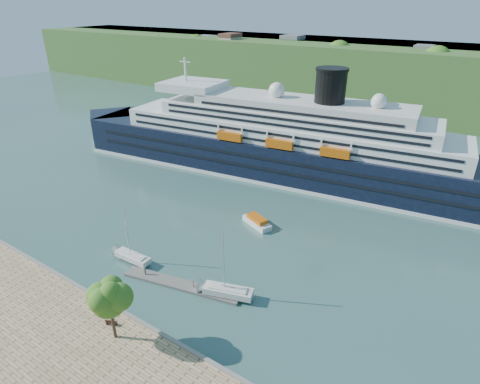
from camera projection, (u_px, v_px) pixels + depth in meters
ground at (111, 309)px, 57.75m from camera, size 400.00×400.00×0.00m
far_hillside at (395, 77)px, 160.92m from camera, size 400.00×50.00×24.00m
quay_coping at (109, 304)px, 57.10m from camera, size 220.00×0.50×0.30m
cruise_ship at (275, 121)px, 97.19m from camera, size 121.50×33.11×27.00m
park_bench at (111, 322)px, 53.43m from camera, size 1.71×1.23×1.01m
promenade_tree at (110, 307)px, 49.59m from camera, size 5.89×5.89×9.76m
floating_pontoon at (181, 285)px, 62.33m from camera, size 19.56×6.54×0.43m
sailboat_white_near at (130, 238)px, 65.98m from camera, size 7.52×2.33×9.62m
sailboat_white_far at (228, 268)px, 57.75m from camera, size 8.58×4.73×10.69m
tender_launch at (257, 221)px, 78.71m from camera, size 7.25×4.77×1.90m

